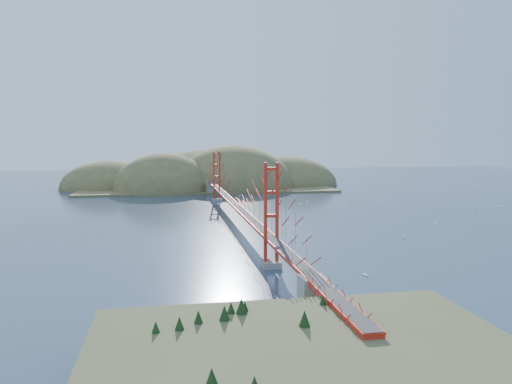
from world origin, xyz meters
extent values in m
plane|color=#2A3C55|center=(0.00, 0.00, 0.00)|extent=(320.00, 320.00, 0.00)
cube|color=gray|center=(0.00, -30.00, 0.35)|extent=(2.00, 2.40, 0.70)
cube|color=gray|center=(0.00, 30.00, 0.35)|extent=(2.00, 2.40, 0.70)
cube|color=red|center=(0.00, 0.00, 3.30)|extent=(1.40, 92.00, 0.16)
cube|color=red|center=(0.00, 0.00, 3.10)|extent=(1.33, 92.00, 0.24)
cube|color=#38383A|center=(0.00, 0.00, 3.40)|extent=(1.19, 92.00, 0.03)
cube|color=gray|center=(0.00, -46.00, 1.65)|extent=(2.00, 2.20, 3.30)
cube|color=gray|center=(0.00, 46.00, 1.65)|extent=(2.20, 2.60, 3.30)
cube|color=red|center=(0.00, -52.00, 3.30)|extent=(1.40, 12.00, 0.16)
cube|color=red|center=(0.00, -52.00, 3.05)|extent=(1.33, 12.00, 0.30)
cube|color=gray|center=(0.00, -56.00, 1.47)|extent=(0.50, 0.70, 2.95)
cube|color=gray|center=(0.00, -53.00, 1.47)|extent=(0.50, 0.70, 2.95)
cube|color=gray|center=(0.00, -50.00, 1.47)|extent=(0.50, 0.70, 2.95)
cube|color=gray|center=(0.00, -48.00, 1.47)|extent=(0.50, 0.70, 2.95)
cube|color=#59544C|center=(0.00, -48.50, 0.12)|extent=(9.00, 6.00, 0.24)
cube|color=maroon|center=(0.40, -47.80, 0.61)|extent=(3.70, 2.30, 0.75)
cube|color=gray|center=(0.40, -47.80, 1.04)|extent=(3.70, 2.30, 0.10)
cylinder|color=white|center=(0.40, -47.80, 1.49)|extent=(0.03, 0.03, 1.00)
cube|color=#404E2C|center=(-4.00, -51.00, 0.90)|extent=(24.00, 3.00, 1.80)
cone|color=black|center=(-0.10, -56.58, 3.62)|extent=(0.87, 0.87, 1.24)
cone|color=black|center=(-5.75, -57.59, 3.57)|extent=(0.80, 0.80, 1.14)
cone|color=black|center=(-11.30, -56.59, 3.50)|extent=(0.70, 0.70, 1.00)
cone|color=black|center=(-12.22, -59.37, 3.65)|extent=(0.91, 0.91, 1.29)
cone|color=black|center=(-4.06, -57.66, 3.63)|extent=(0.88, 0.88, 1.26)
cone|color=black|center=(-7.70, -56.19, 3.31)|extent=(0.44, 0.44, 0.62)
cone|color=black|center=(-4.97, -61.22, 3.30)|extent=(0.42, 0.42, 0.61)
cone|color=black|center=(-7.98, -54.79, 3.30)|extent=(0.42, 0.42, 0.60)
cone|color=black|center=(-11.45, -60.67, 3.30)|extent=(0.43, 0.43, 0.61)
cube|color=olive|center=(0.00, 64.00, 0.25)|extent=(70.00, 40.00, 0.60)
ellipsoid|color=olive|center=(-12.00, 56.00, 0.00)|extent=(28.00, 28.00, 21.00)
ellipsoid|color=olive|center=(8.00, 62.00, 0.00)|extent=(36.00, 36.00, 25.00)
ellipsoid|color=olive|center=(26.00, 70.00, 0.00)|extent=(32.00, 32.00, 18.00)
ellipsoid|color=olive|center=(-28.00, 68.00, 0.00)|extent=(28.00, 28.00, 16.00)
ellipsoid|color=olive|center=(2.00, 78.00, 0.00)|extent=(44.00, 44.00, 22.00)
cube|color=white|center=(35.08, 18.15, 0.06)|extent=(0.59, 0.25, 0.10)
cylinder|color=white|center=(35.08, 18.15, 0.37)|extent=(0.02, 0.02, 0.62)
cube|color=white|center=(20.04, 25.02, 0.07)|extent=(0.64, 0.46, 0.11)
cylinder|color=white|center=(20.04, 25.02, 0.40)|extent=(0.02, 0.02, 0.67)
cube|color=white|center=(17.60, 22.08, 0.07)|extent=(0.61, 0.50, 0.11)
cylinder|color=white|center=(17.60, 22.08, 0.39)|extent=(0.02, 0.02, 0.66)
cube|color=white|center=(22.70, -16.43, 0.05)|extent=(0.20, 0.48, 0.09)
cylinder|color=white|center=(22.70, -16.43, 0.31)|extent=(0.01, 0.01, 0.51)
cube|color=white|center=(39.30, -10.10, 0.06)|extent=(0.56, 0.51, 0.10)
cylinder|color=white|center=(39.30, -10.10, 0.37)|extent=(0.02, 0.02, 0.62)
cube|color=white|center=(31.98, 15.92, 0.07)|extent=(0.40, 0.63, 0.11)
cylinder|color=white|center=(31.98, 15.92, 0.39)|extent=(0.02, 0.02, 0.65)
cube|color=white|center=(9.01, -35.18, 0.07)|extent=(0.32, 0.63, 0.11)
cylinder|color=white|center=(9.01, -35.18, 0.40)|extent=(0.02, 0.02, 0.66)
cube|color=white|center=(6.87, 41.47, 0.05)|extent=(0.52, 0.26, 0.09)
cylinder|color=white|center=(6.87, 41.47, 0.33)|extent=(0.01, 0.01, 0.55)
cube|color=white|center=(17.26, 8.68, 0.05)|extent=(0.49, 0.44, 0.09)
cylinder|color=white|center=(17.26, 8.68, 0.33)|extent=(0.01, 0.01, 0.55)
cube|color=white|center=(33.12, -6.96, 0.05)|extent=(0.35, 0.52, 0.09)
cylinder|color=white|center=(33.12, -6.96, 0.32)|extent=(0.01, 0.01, 0.54)
cube|color=white|center=(57.65, 9.67, 0.07)|extent=(0.65, 0.44, 0.11)
cylinder|color=white|center=(57.65, 9.67, 0.41)|extent=(0.02, 0.02, 0.68)
cube|color=white|center=(37.32, 42.00, 0.05)|extent=(0.36, 0.51, 0.09)
cylinder|color=white|center=(37.32, 42.00, 0.32)|extent=(0.01, 0.01, 0.53)
cube|color=white|center=(32.36, 31.28, 0.05)|extent=(0.51, 0.31, 0.09)
cylinder|color=white|center=(32.36, 31.28, 0.32)|extent=(0.01, 0.01, 0.53)
cube|color=white|center=(30.12, 24.26, 0.07)|extent=(0.64, 0.40, 0.11)
cylinder|color=white|center=(30.12, 24.26, 0.40)|extent=(0.02, 0.02, 0.66)
cube|color=white|center=(47.34, 3.95, 0.06)|extent=(0.53, 0.56, 0.11)
cylinder|color=white|center=(47.34, 3.95, 0.38)|extent=(0.02, 0.02, 0.64)
camera|label=1|loc=(-11.31, -83.33, 14.17)|focal=35.00mm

